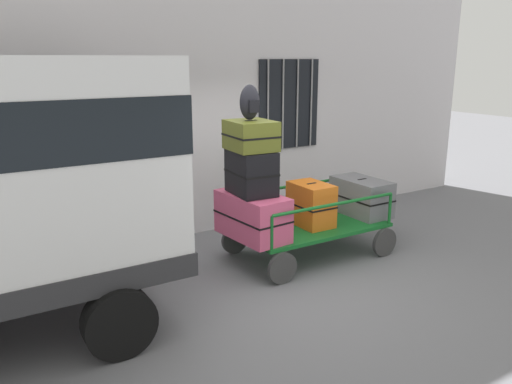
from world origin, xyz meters
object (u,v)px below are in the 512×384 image
suitcase_left_bottom (252,216)px  suitcase_midleft_bottom (311,204)px  suitcase_left_top (251,135)px  luggage_cart (309,230)px  suitcase_left_middle (251,172)px  suitcase_center_bottom (361,197)px  backpack (250,102)px

suitcase_left_bottom → suitcase_midleft_bottom: suitcase_midleft_bottom is taller
suitcase_left_top → luggage_cart: bearing=-0.4°
suitcase_left_bottom → suitcase_left_middle: size_ratio=1.59×
suitcase_midleft_bottom → suitcase_center_bottom: bearing=1.4°
suitcase_left_bottom → suitcase_left_top: size_ratio=1.66×
luggage_cart → suitcase_left_middle: (-0.97, -0.00, 0.96)m
suitcase_left_middle → backpack: backpack is taller
luggage_cart → suitcase_midleft_bottom: suitcase_midleft_bottom is taller
suitcase_left_bottom → suitcase_midleft_bottom: (0.97, 0.01, 0.01)m
suitcase_left_middle → suitcase_left_top: size_ratio=1.05×
suitcase_midleft_bottom → backpack: (-0.97, 0.06, 1.46)m
luggage_cart → suitcase_left_middle: 1.37m
suitcase_midleft_bottom → backpack: 1.76m
suitcase_midleft_bottom → backpack: size_ratio=1.50×
suitcase_left_bottom → suitcase_midleft_bottom: 0.97m
suitcase_midleft_bottom → backpack: bearing=176.8°
suitcase_left_middle → suitcase_left_top: bearing=90.0°
suitcase_midleft_bottom → suitcase_center_bottom: size_ratio=0.71×
luggage_cart → suitcase_center_bottom: 1.04m
suitcase_left_middle → suitcase_center_bottom: 2.04m
suitcase_left_bottom → suitcase_left_top: bearing=90.0°
suitcase_center_bottom → suitcase_left_top: bearing=179.9°
luggage_cart → backpack: backpack is taller
suitcase_left_middle → luggage_cart: bearing=0.2°
suitcase_left_bottom → suitcase_left_middle: (0.00, 0.02, 0.58)m
suitcase_left_bottom → suitcase_center_bottom: 1.95m
luggage_cart → suitcase_left_top: suitcase_left_top is taller
suitcase_left_top → backpack: bearing=82.8°
suitcase_left_bottom → suitcase_left_middle: bearing=90.0°
luggage_cart → suitcase_left_bottom: (-0.97, -0.03, 0.37)m
luggage_cart → suitcase_left_middle: size_ratio=3.18×
suitcase_left_middle → suitcase_midleft_bottom: size_ratio=1.04×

